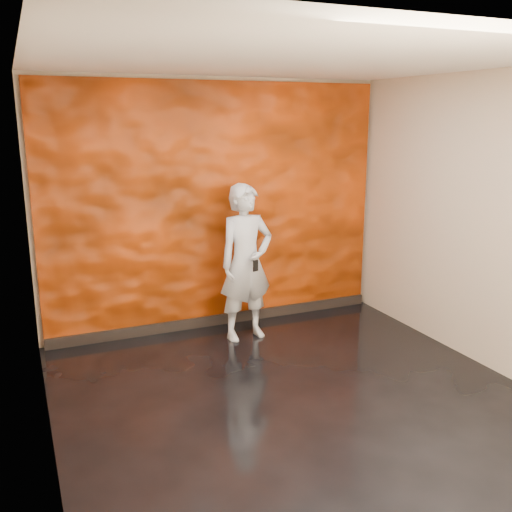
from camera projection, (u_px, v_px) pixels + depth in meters
The scene contains 5 objects.
room at pixel (297, 240), 4.66m from camera, with size 4.02×4.02×2.81m.
feature_wall at pixel (217, 208), 6.41m from camera, with size 3.90×0.06×2.75m, color #D34008.
baseboard at pixel (220, 319), 6.69m from camera, with size 3.90×0.04×0.12m, color black.
man at pixel (246, 263), 6.12m from camera, with size 0.62×0.41×1.70m, color #9A9FA9.
phone at pixel (256, 266), 5.88m from camera, with size 0.06×0.01×0.12m, color black.
Camera 1 is at (-2.10, -4.05, 2.38)m, focal length 40.00 mm.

